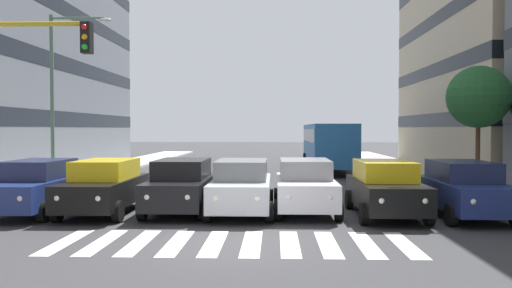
% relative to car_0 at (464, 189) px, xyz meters
% --- Properties ---
extents(ground_plane, '(180.00, 180.00, 0.00)m').
position_rel_car_0_xyz_m(ground_plane, '(6.81, 3.80, -0.89)').
color(ground_plane, '#38383A').
extents(crosswalk_markings, '(8.55, 2.80, 0.01)m').
position_rel_car_0_xyz_m(crosswalk_markings, '(6.81, 3.80, -0.88)').
color(crosswalk_markings, silver).
rests_on(crosswalk_markings, ground_plane).
extents(car_0, '(2.02, 4.44, 1.72)m').
position_rel_car_0_xyz_m(car_0, '(0.00, 0.00, 0.00)').
color(car_0, navy).
rests_on(car_0, ground_plane).
extents(car_1, '(2.02, 4.44, 1.72)m').
position_rel_car_0_xyz_m(car_1, '(2.39, -0.07, 0.00)').
color(car_1, black).
rests_on(car_1, ground_plane).
extents(car_2, '(2.02, 4.44, 1.72)m').
position_rel_car_0_xyz_m(car_2, '(4.84, -0.65, 0.00)').
color(car_2, silver).
rests_on(car_2, ground_plane).
extents(car_3, '(2.02, 4.44, 1.72)m').
position_rel_car_0_xyz_m(car_3, '(6.87, -0.30, 0.00)').
color(car_3, '#B2B7BC').
rests_on(car_3, ground_plane).
extents(car_4, '(2.02, 4.44, 1.72)m').
position_rel_car_0_xyz_m(car_4, '(8.84, -0.54, 0.00)').
color(car_4, black).
rests_on(car_4, ground_plane).
extents(car_5, '(2.02, 4.44, 1.72)m').
position_rel_car_0_xyz_m(car_5, '(11.27, -0.22, 0.00)').
color(car_5, black).
rests_on(car_5, ground_plane).
extents(car_6, '(2.02, 4.44, 1.72)m').
position_rel_car_0_xyz_m(car_6, '(13.42, -0.13, 0.00)').
color(car_6, navy).
rests_on(car_6, ground_plane).
extents(bus_behind_traffic, '(2.78, 10.50, 3.00)m').
position_rel_car_0_xyz_m(bus_behind_traffic, '(2.39, -16.93, 0.97)').
color(bus_behind_traffic, '#286BAD').
rests_on(bus_behind_traffic, ground_plane).
extents(street_lamp_left, '(2.53, 0.28, 7.76)m').
position_rel_car_0_xyz_m(street_lamp_left, '(-1.69, -1.07, 3.92)').
color(street_lamp_left, '#4C6B56').
rests_on(street_lamp_left, sidewalk_left).
extents(street_lamp_right, '(2.77, 0.28, 7.60)m').
position_rel_car_0_xyz_m(street_lamp_right, '(15.27, -6.36, 3.86)').
color(street_lamp_right, '#4C6B56').
rests_on(street_lamp_right, sidewalk_right).
extents(street_tree_1, '(2.80, 2.80, 5.40)m').
position_rel_car_0_xyz_m(street_tree_1, '(-3.34, -7.36, 3.26)').
color(street_tree_1, '#513823').
rests_on(street_tree_1, sidewalk_left).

